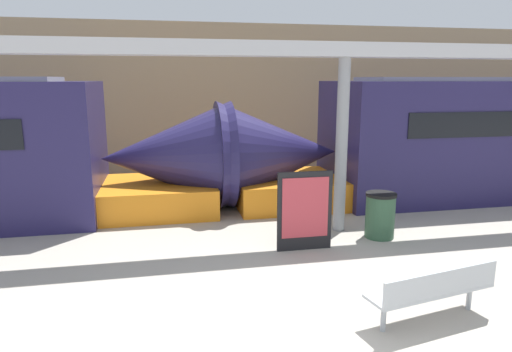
{
  "coord_description": "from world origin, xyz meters",
  "views": [
    {
      "loc": [
        -1.77,
        -4.38,
        3.15
      ],
      "look_at": [
        -0.13,
        3.67,
        1.4
      ],
      "focal_mm": 32.0,
      "sensor_mm": 36.0,
      "label": 1
    }
  ],
  "objects_px": {
    "poster_board": "(305,211)",
    "bench_near": "(434,289)",
    "trash_bin": "(380,215)",
    "support_column_near": "(341,147)"
  },
  "relations": [
    {
      "from": "bench_near",
      "to": "support_column_near",
      "type": "bearing_deg",
      "value": 75.87
    },
    {
      "from": "trash_bin",
      "to": "support_column_near",
      "type": "xyz_separation_m",
      "value": [
        -0.64,
        0.6,
        1.32
      ]
    },
    {
      "from": "poster_board",
      "to": "trash_bin",
      "type": "bearing_deg",
      "value": 11.81
    },
    {
      "from": "bench_near",
      "to": "poster_board",
      "type": "relative_size",
      "value": 1.25
    },
    {
      "from": "poster_board",
      "to": "bench_near",
      "type": "bearing_deg",
      "value": -73.27
    },
    {
      "from": "bench_near",
      "to": "poster_board",
      "type": "bearing_deg",
      "value": 95.63
    },
    {
      "from": "support_column_near",
      "to": "bench_near",
      "type": "bearing_deg",
      "value": -93.02
    },
    {
      "from": "bench_near",
      "to": "support_column_near",
      "type": "distance_m",
      "value": 4.04
    },
    {
      "from": "trash_bin",
      "to": "poster_board",
      "type": "relative_size",
      "value": 0.62
    },
    {
      "from": "trash_bin",
      "to": "bench_near",
      "type": "bearing_deg",
      "value": -104.67
    }
  ]
}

